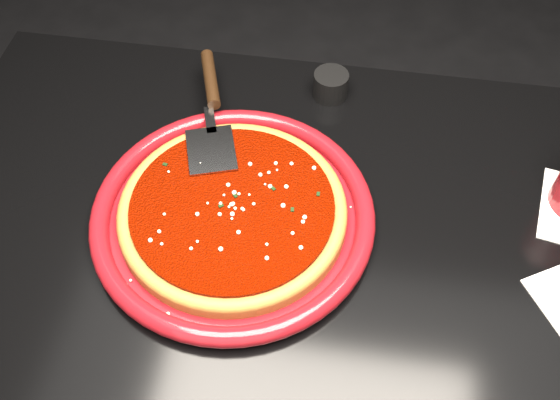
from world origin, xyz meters
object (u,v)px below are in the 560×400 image
(pizza_server, at_px, (212,110))
(plate, at_px, (233,214))
(ramekin, at_px, (331,85))
(table, at_px, (317,377))

(pizza_server, bearing_deg, plate, -86.99)
(pizza_server, height_order, ramekin, pizza_server)
(plate, distance_m, pizza_server, 0.17)
(table, xyz_separation_m, plate, (-0.14, 0.06, 0.39))
(table, distance_m, plate, 0.42)
(pizza_server, bearing_deg, table, -65.35)
(plate, xyz_separation_m, pizza_server, (-0.06, 0.16, 0.03))
(plate, relative_size, pizza_server, 1.35)
(table, relative_size, ramekin, 21.68)
(table, height_order, ramekin, ramekin)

